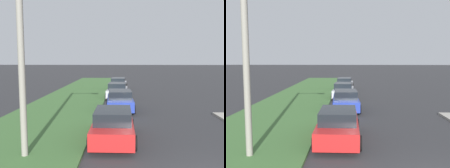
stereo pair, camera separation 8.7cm
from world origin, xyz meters
TOP-DOWN VIEW (x-y plane):
  - grass_median at (10.00, 7.72)m, footprint 60.00×6.00m
  - parked_car_red at (4.52, 3.62)m, footprint 4.30×2.03m
  - parked_car_blue at (11.22, 3.36)m, footprint 4.37×2.15m
  - parked_car_silver at (16.78, 3.62)m, footprint 4.38×2.18m
  - parked_car_white at (22.94, 3.61)m, footprint 4.40×2.21m
  - streetlight at (2.33, 6.51)m, footprint 0.52×2.88m

SIDE VIEW (x-z plane):
  - grass_median at x=10.00m, z-range 0.00..0.12m
  - parked_car_red at x=4.52m, z-range -0.02..1.45m
  - parked_car_blue at x=11.22m, z-range -0.02..1.45m
  - parked_car_silver at x=16.78m, z-range -0.02..1.45m
  - parked_car_white at x=22.94m, z-range -0.02..1.45m
  - streetlight at x=2.33m, z-range 0.64..8.14m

